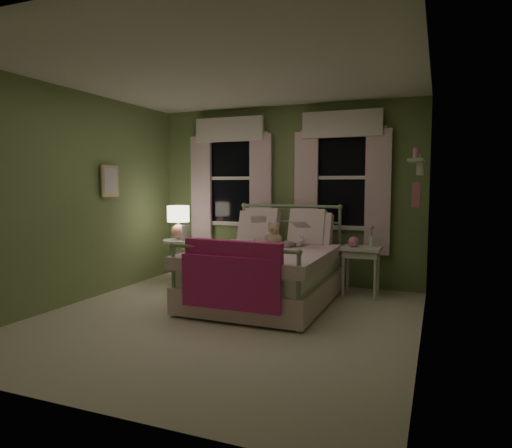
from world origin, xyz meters
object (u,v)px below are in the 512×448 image
at_px(child_left, 258,223).
at_px(bed, 267,271).
at_px(child_right, 298,228).
at_px(nightstand_left, 179,255).
at_px(table_lamp, 178,219).
at_px(nightstand_right, 361,255).
at_px(teddy_bear, 274,236).

bearing_deg(child_left, bed, 101.05).
bearing_deg(child_right, nightstand_left, 14.61).
relative_size(nightstand_left, table_lamp, 1.35).
height_order(child_left, nightstand_right, child_left).
xyz_separation_m(bed, teddy_bear, (0.00, 0.26, 0.41)).
relative_size(bed, teddy_bear, 6.33).
bearing_deg(teddy_bear, nightstand_right, 23.29).
bearing_deg(bed, child_right, 56.40).
xyz_separation_m(teddy_bear, table_lamp, (-1.56, 0.23, 0.16)).
bearing_deg(child_left, teddy_bear, 127.95).
xyz_separation_m(child_right, nightstand_left, (-1.84, 0.07, -0.48)).
distance_m(child_right, nightstand_left, 1.90).
relative_size(child_left, table_lamp, 1.54).
bearing_deg(nightstand_right, teddy_bear, -156.71).
height_order(teddy_bear, table_lamp, table_lamp).
relative_size(child_left, nightstand_right, 1.16).
distance_m(teddy_bear, nightstand_right, 1.16).
bearing_deg(table_lamp, child_right, -2.21).
bearing_deg(child_right, teddy_bear, 46.32).
bearing_deg(child_right, child_left, 16.82).
bearing_deg(bed, table_lamp, 162.45).
xyz_separation_m(child_left, nightstand_left, (-1.28, 0.07, -0.52)).
relative_size(bed, child_left, 2.75).
distance_m(bed, nightstand_left, 1.63).
distance_m(child_left, nightstand_right, 1.41).
bearing_deg(nightstand_left, child_right, -2.21).
relative_size(child_right, table_lamp, 1.37).
distance_m(child_right, teddy_bear, 0.34).
xyz_separation_m(teddy_bear, nightstand_left, (-1.56, 0.23, -0.37)).
relative_size(bed, child_right, 3.08).
height_order(nightstand_left, nightstand_right, same).
xyz_separation_m(bed, nightstand_left, (-1.56, 0.49, 0.03)).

